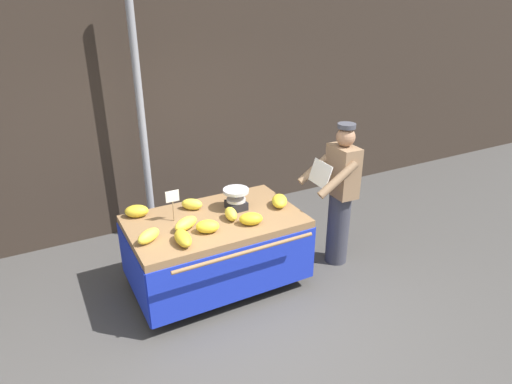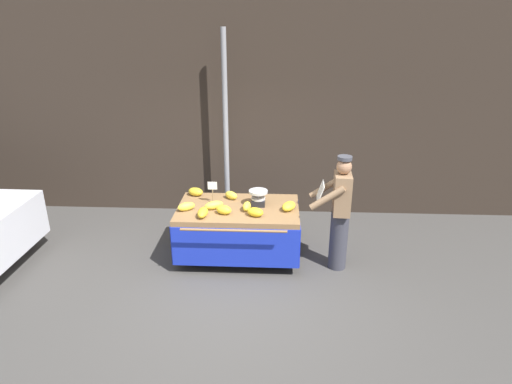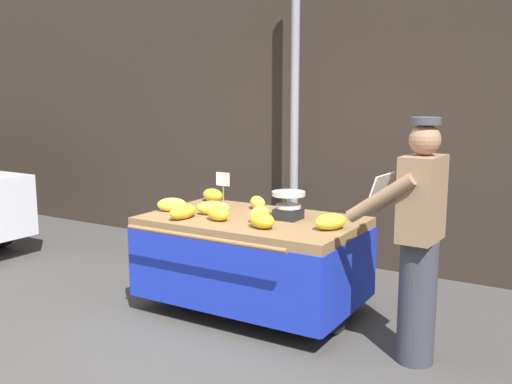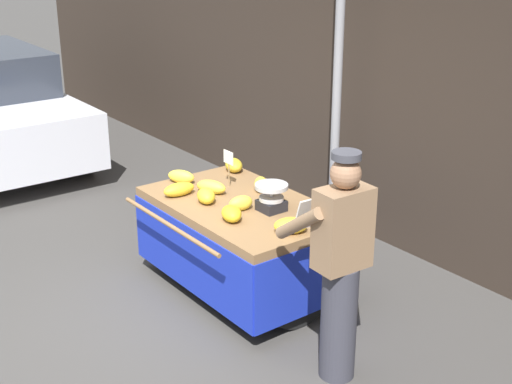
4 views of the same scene
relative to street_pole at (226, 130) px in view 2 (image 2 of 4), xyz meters
The scene contains 16 objects.
ground_plane 2.96m from the street_pole, 83.38° to the right, with size 60.00×60.00×0.00m, color #423F3D.
back_wall 0.70m from the street_pole, 59.87° to the left, with size 16.00×0.24×4.14m, color #332821.
street_pole is the anchor object (origin of this frame).
banana_cart 1.77m from the street_pole, 76.98° to the right, with size 1.82×1.30×0.83m.
weighing_scale 1.60m from the street_pole, 64.55° to the right, with size 0.28×0.28×0.24m.
price_sign 1.38m from the street_pole, 93.32° to the right, with size 0.14×0.01×0.34m.
banana_bunch_0 1.94m from the street_pole, 70.70° to the right, with size 0.16×0.24×0.13m, color gold.
banana_bunch_1 1.66m from the street_pole, 90.97° to the right, with size 0.13×0.28×0.12m, color yellow.
banana_bunch_2 1.29m from the street_pole, 111.75° to the right, with size 0.16×0.25×0.13m, color gold.
banana_bunch_3 1.96m from the street_pole, 53.81° to the right, with size 0.17×0.27×0.13m, color yellow.
banana_bunch_4 1.77m from the street_pole, 105.21° to the right, with size 0.12×0.26×0.12m, color yellow.
banana_bunch_5 1.81m from the street_pole, 85.11° to the right, with size 0.15×0.23×0.13m, color yellow.
banana_bunch_6 1.90m from the street_pole, 94.90° to the right, with size 0.14×0.30×0.12m, color gold.
banana_bunch_7 1.74m from the street_pole, 73.02° to the right, with size 0.12×0.22×0.13m, color yellow.
banana_bunch_8 1.33m from the street_pole, 80.12° to the right, with size 0.12×0.23×0.12m, color yellow.
vendor_person 2.53m from the street_pole, 42.17° to the right, with size 0.60×0.54×1.71m.
Camera 2 is at (0.60, -4.92, 3.47)m, focal length 30.97 mm.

